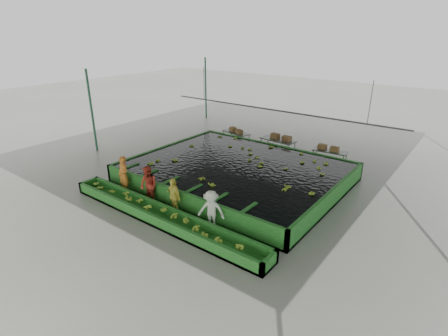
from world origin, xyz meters
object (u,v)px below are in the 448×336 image
Objects in this scene: flotation_tank at (236,172)px; worker_d at (211,210)px; worker_a at (124,175)px; box_stack_right at (328,150)px; box_stack_mid at (281,139)px; worker_b at (149,185)px; packing_table_right at (329,158)px; packing_table_left at (236,138)px; sorting_trough at (161,216)px; packing_table_mid at (277,147)px; worker_c at (174,196)px; box_stack_left at (236,132)px.

flotation_tank is 4.72m from worker_d.
worker_a is 11.09m from box_stack_right.
flotation_tank is 4.82m from box_stack_mid.
worker_b is at bearing 157.06° from worker_d.
worker_a reaches higher than worker_d.
packing_table_left is at bearing -177.79° from packing_table_right.
flotation_tank is 5.10m from sorting_trough.
packing_table_mid is at bearing 91.63° from sorting_trough.
worker_c is (3.22, 0.00, -0.11)m from worker_a.
worker_c reaches higher than flotation_tank.
worker_d is at bearing -66.03° from flotation_tank.
box_stack_mid is (3.16, 9.09, 0.07)m from worker_a.
packing_table_right is at bearing 2.92° from box_stack_left.
sorting_trough is 6.25× the size of worker_d.
worker_a is 1.13× the size of worker_d.
flotation_tank is 4.69× the size of packing_table_mid.
worker_b is 1.30× the size of box_stack_mid.
packing_table_mid is at bearing -0.37° from packing_table_left.
box_stack_right is (2.75, 10.10, 0.60)m from sorting_trough.
packing_table_left is 1.65× the size of box_stack_left.
packing_table_mid is 1.81× the size of box_stack_right.
worker_b is (-1.58, -4.30, 0.41)m from flotation_tank.
box_stack_right is at bearing 61.90° from worker_d.
packing_table_mid is 1.80× the size of box_stack_left.
box_stack_left is at bearing -178.95° from packing_table_mid.
packing_table_right is at bearing -13.69° from box_stack_right.
packing_table_left is 6.14m from box_stack_right.
sorting_trough is (0.00, -5.10, -0.20)m from flotation_tank.
worker_a is (-3.29, -4.30, 0.45)m from flotation_tank.
box_stack_left reaches higher than box_stack_right.
flotation_tank is 5.74m from box_stack_left.
worker_d is 9.32m from box_stack_mid.
worker_d is at bearing 1.02° from worker_b.
worker_d reaches higher than box_stack_mid.
packing_table_left is at bearing 125.49° from flotation_tank.
flotation_tank is 5.44m from worker_a.
box_stack_mid reaches higher than box_stack_right.
box_stack_left reaches higher than packing_table_right.
worker_d is 1.35× the size of box_stack_left.
sorting_trough is 10.49m from box_stack_right.
worker_b is at bearing -98.24° from packing_table_mid.
worker_c is 9.62m from packing_table_left.
worker_d is 10.47m from packing_table_left.
sorting_trough is 8.45× the size of box_stack_left.
worker_a is 9.04m from packing_table_left.
worker_a reaches higher than sorting_trough.
worker_b is 0.88× the size of packing_table_left.
packing_table_right is (2.88, 10.07, 0.17)m from sorting_trough.
worker_b is 1.07× the size of worker_d.
worker_c is at bearing -88.70° from packing_table_mid.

